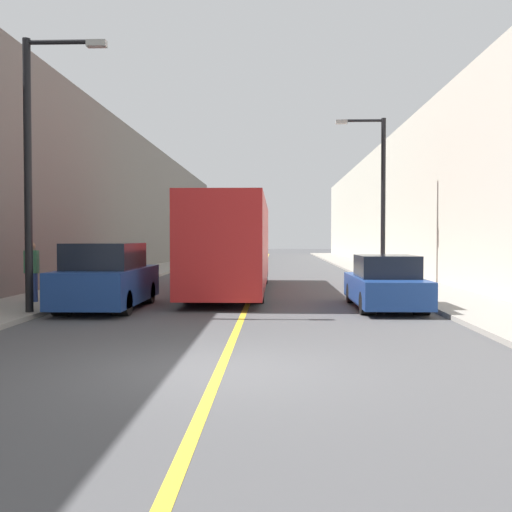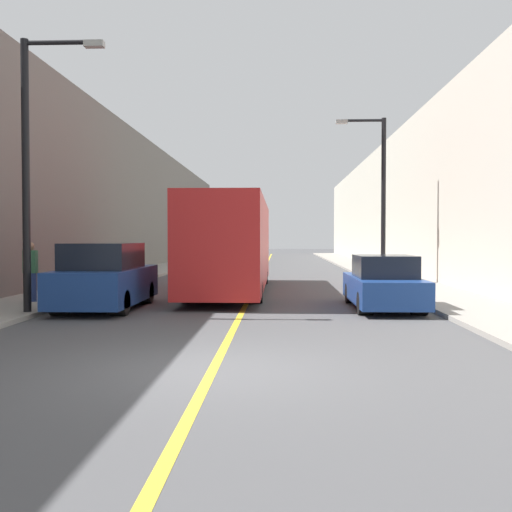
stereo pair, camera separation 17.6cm
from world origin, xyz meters
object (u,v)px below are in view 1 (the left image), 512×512
object	(u,v)px
bus	(233,244)
street_lamp_left	(35,158)
pedestrian	(32,271)
street_lamp_right	(379,189)
car_right_near	(385,285)
parked_suv_left	(107,279)

from	to	relation	value
bus	street_lamp_left	size ratio (longest dim) A/B	1.80
street_lamp_left	pedestrian	world-z (taller)	street_lamp_left
street_lamp_right	pedestrian	size ratio (longest dim) A/B	3.95
street_lamp_left	street_lamp_right	xyz separation A→B (m)	(10.66, 10.87, 0.03)
bus	car_right_near	size ratio (longest dim) A/B	2.73
street_lamp_right	bus	bearing A→B (deg)	-149.27
bus	street_lamp_right	world-z (taller)	street_lamp_right
car_right_near	street_lamp_right	world-z (taller)	street_lamp_right
pedestrian	bus	bearing A→B (deg)	40.22
parked_suv_left	pedestrian	bearing A→B (deg)	162.64
parked_suv_left	street_lamp_right	bearing A→B (deg)	44.79
car_right_near	street_lamp_right	size ratio (longest dim) A/B	0.65
car_right_near	bus	bearing A→B (deg)	132.20
street_lamp_right	pedestrian	distance (m)	14.81
parked_suv_left	pedestrian	world-z (taller)	pedestrian
bus	pedestrian	size ratio (longest dim) A/B	7.03
street_lamp_left	pedestrian	bearing A→B (deg)	114.75
street_lamp_left	street_lamp_right	distance (m)	15.23
bus	street_lamp_right	xyz separation A→B (m)	(6.09, 3.62, 2.32)
car_right_near	street_lamp_left	size ratio (longest dim) A/B	0.66
pedestrian	street_lamp_right	bearing A→B (deg)	35.59
street_lamp_left	street_lamp_right	size ratio (longest dim) A/B	0.99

